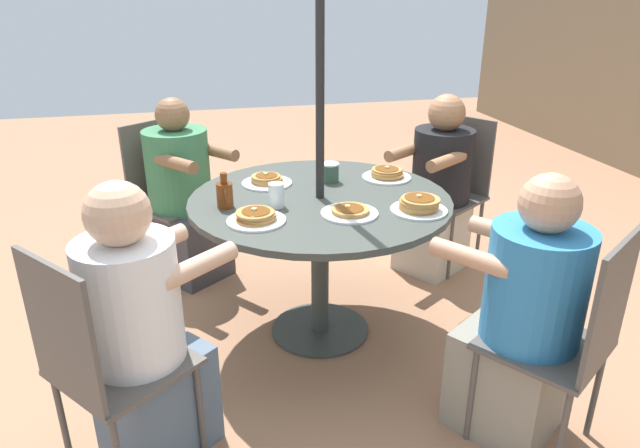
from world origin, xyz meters
TOP-DOWN VIEW (x-y plane):
  - ground_plane at (0.00, 0.00)m, footprint 12.00×12.00m
  - patio_table at (0.00, 0.00)m, footprint 1.25×1.25m
  - umbrella_pole at (0.00, 0.00)m, footprint 0.04×0.04m
  - patio_chair_north at (0.77, -0.95)m, footprint 0.57×0.57m
  - diner_north at (0.66, -0.81)m, footprint 0.57×0.59m
  - patio_chair_east at (1.01, 0.68)m, footprint 0.57×0.57m
  - diner_east at (0.87, 0.58)m, footprint 0.60×0.57m
  - patio_chair_south at (-0.66, 1.03)m, footprint 0.56×0.56m
  - diner_south at (-0.56, 0.88)m, footprint 0.56×0.60m
  - patio_chair_west at (-0.96, -0.75)m, footprint 0.57×0.57m
  - diner_west at (-0.82, -0.64)m, footprint 0.60×0.58m
  - pancake_plate_a at (-0.20, 0.41)m, footprint 0.26×0.26m
  - pancake_plate_b at (-0.25, -0.22)m, footprint 0.26×0.26m
  - pancake_plate_c at (0.23, -0.34)m, footprint 0.26×0.26m
  - pancake_plate_d at (0.28, 0.39)m, footprint 0.26×0.26m
  - pancake_plate_e at (0.25, 0.08)m, footprint 0.26×0.26m
  - syrup_bottle at (0.03, -0.45)m, footprint 0.10×0.08m
  - coffee_cup at (-0.22, 0.11)m, footprint 0.09×0.09m
  - drinking_glass_a at (0.08, -0.22)m, footprint 0.07×0.07m

SIDE VIEW (x-z plane):
  - ground_plane at x=0.00m, z-range 0.00..0.00m
  - diner_west at x=-0.82m, z-range -0.06..1.04m
  - diner_east at x=0.87m, z-range -0.05..1.04m
  - diner_south at x=-0.56m, z-range -0.05..1.05m
  - diner_north at x=0.66m, z-range -0.05..1.06m
  - patio_chair_north at x=0.77m, z-range 0.06..0.99m
  - patio_chair_east at x=1.01m, z-range 0.06..0.99m
  - patio_chair_south at x=-0.66m, z-range 0.06..0.99m
  - patio_chair_west at x=-0.96m, z-range 0.06..0.99m
  - patio_table at x=0.00m, z-range 0.27..1.02m
  - pancake_plate_e at x=0.25m, z-range 0.74..0.78m
  - pancake_plate_b at x=-0.25m, z-range 0.74..0.79m
  - pancake_plate_c at x=0.23m, z-range 0.74..0.80m
  - pancake_plate_a at x=-0.20m, z-range 0.74..0.80m
  - pancake_plate_d at x=0.28m, z-range 0.74..0.81m
  - coffee_cup at x=-0.22m, z-range 0.75..0.85m
  - drinking_glass_a at x=0.08m, z-range 0.75..0.86m
  - syrup_bottle at x=0.03m, z-range 0.73..0.89m
  - umbrella_pole at x=0.00m, z-range 0.00..2.09m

